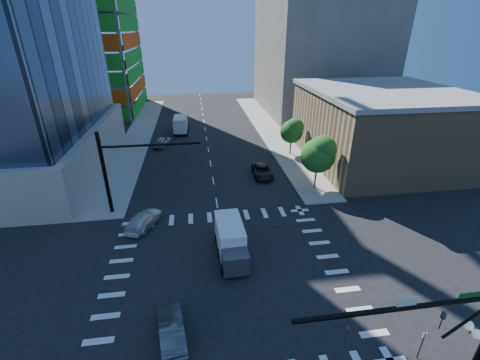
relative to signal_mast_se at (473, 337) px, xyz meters
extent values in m
plane|color=black|center=(-10.60, 11.50, -5.01)|extent=(160.00, 160.00, 0.00)
cube|color=silver|center=(-10.60, 11.50, -5.00)|extent=(20.00, 20.00, 0.01)
cube|color=gray|center=(1.90, 51.50, -4.93)|extent=(5.00, 60.00, 0.15)
cube|color=gray|center=(-23.10, 51.50, -4.93)|extent=(5.00, 60.00, 0.15)
cube|color=#8D7551|center=(14.40, 33.50, -0.01)|extent=(20.00, 22.00, 10.00)
cube|color=slate|center=(14.40, 33.50, 5.29)|extent=(20.50, 22.50, 0.60)
cube|color=#5B5752|center=(16.40, 66.50, 8.99)|extent=(24.00, 30.00, 28.00)
cylinder|color=black|center=(-4.10, 0.00, 2.54)|extent=(10.00, 0.24, 0.24)
cylinder|color=black|center=(-0.50, 0.00, 1.44)|extent=(2.50, 0.14, 2.50)
imported|color=black|center=(-2.10, 0.00, 1.44)|extent=(0.16, 0.20, 1.00)
imported|color=black|center=(-6.60, 0.00, 1.44)|extent=(0.16, 0.20, 1.00)
cube|color=white|center=(-4.10, 0.00, 2.89)|extent=(0.90, 0.04, 0.50)
cube|color=#0C561C|center=(-1.10, 0.00, 2.84)|extent=(1.10, 0.04, 0.28)
sphere|color=white|center=(-0.20, 0.25, 0.54)|extent=(0.44, 0.44, 0.44)
sphere|color=white|center=(-0.20, -0.25, 0.54)|extent=(0.44, 0.44, 0.44)
cylinder|color=black|center=(-22.10, 23.00, -0.36)|extent=(0.40, 0.40, 9.00)
cylinder|color=black|center=(-17.10, 23.00, 2.54)|extent=(10.00, 0.24, 0.24)
imported|color=black|center=(-16.10, 23.00, 1.44)|extent=(0.16, 0.20, 1.00)
cylinder|color=#382316|center=(1.90, 25.50, -3.72)|extent=(0.20, 0.20, 2.27)
sphere|color=#134814|center=(1.90, 25.50, -0.63)|extent=(4.16, 4.16, 4.16)
sphere|color=#2F7928|center=(2.30, 25.20, 0.34)|extent=(3.25, 3.25, 3.25)
cylinder|color=#382316|center=(2.20, 37.50, -3.90)|extent=(0.20, 0.20, 1.92)
sphere|color=#134814|center=(2.20, 37.50, -1.28)|extent=(3.52, 3.52, 3.52)
sphere|color=#2F7928|center=(2.60, 37.20, -0.46)|extent=(2.75, 2.75, 2.75)
cylinder|color=black|center=(0.10, 2.50, -3.91)|extent=(0.06, 0.06, 2.20)
cube|color=silver|center=(0.10, 2.50, -3.01)|extent=(0.30, 0.03, 0.40)
imported|color=black|center=(-3.87, 30.01, -4.29)|extent=(2.57, 5.27, 1.44)
imported|color=silver|center=(-18.27, 19.85, -4.28)|extent=(3.89, 5.44, 1.46)
imported|color=#9A9CA1|center=(-18.22, 44.54, -4.21)|extent=(3.22, 5.04, 1.60)
imported|color=#49484D|center=(-14.84, 6.11, -4.27)|extent=(2.22, 4.64, 1.47)
cube|color=white|center=(-10.03, 13.71, -3.25)|extent=(2.38, 4.71, 2.41)
cube|color=#403F47|center=(-10.03, 13.71, -3.85)|extent=(2.19, 1.74, 1.76)
cube|color=silver|center=(-15.21, 52.33, -3.13)|extent=(2.53, 5.01, 2.57)
cube|color=#403F47|center=(-15.21, 52.33, -3.77)|extent=(2.33, 1.85, 1.88)
camera|label=1|loc=(-12.53, -8.88, 13.36)|focal=24.00mm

